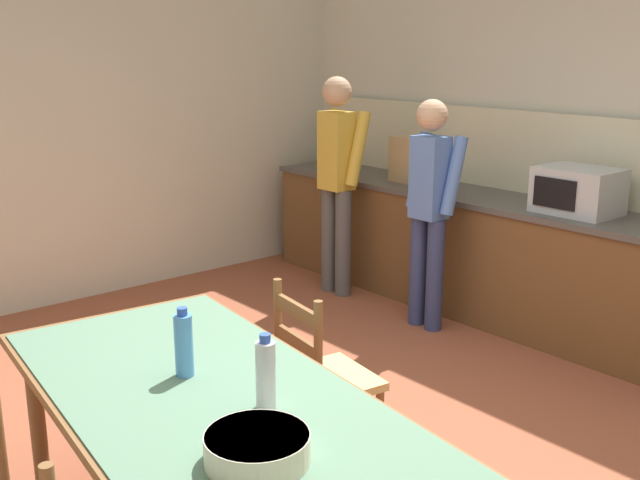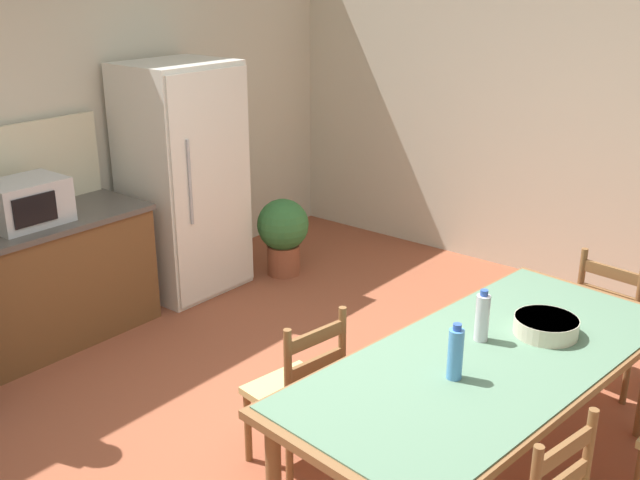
{
  "view_description": "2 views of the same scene",
  "coord_description": "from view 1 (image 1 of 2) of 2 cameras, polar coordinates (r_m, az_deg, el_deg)",
  "views": [
    {
      "loc": [
        2.35,
        -2.17,
        1.97
      ],
      "look_at": [
        -0.08,
        -0.11,
        1.13
      ],
      "focal_mm": 42.0,
      "sensor_mm": 36.0,
      "label": 1
    },
    {
      "loc": [
        -2.64,
        -2.26,
        2.5
      ],
      "look_at": [
        0.03,
        -0.1,
        1.25
      ],
      "focal_mm": 42.0,
      "sensor_mm": 36.0,
      "label": 2
    }
  ],
  "objects": [
    {
      "name": "paper_bag",
      "position": [
        6.04,
        6.58,
        6.11
      ],
      "size": [
        0.24,
        0.16,
        0.36
      ],
      "primitive_type": "cube",
      "color": "tan",
      "rests_on": "kitchen_counter"
    },
    {
      "name": "person_at_sink",
      "position": [
        5.91,
        1.33,
        5.01
      ],
      "size": [
        0.43,
        0.3,
        1.73
      ],
      "rotation": [
        0.0,
        0.0,
        1.57
      ],
      "color": "#4C4C4C",
      "rests_on": "ground"
    },
    {
      "name": "dining_table",
      "position": [
        2.71,
        -7.62,
        -13.57
      ],
      "size": [
        2.36,
        1.22,
        0.76
      ],
      "rotation": [
        0.0,
        0.0,
        -0.11
      ],
      "color": "brown",
      "rests_on": "ground"
    },
    {
      "name": "kitchen_counter",
      "position": [
        5.85,
        10.38,
        -0.58
      ],
      "size": [
        3.62,
        0.66,
        0.89
      ],
      "color": "brown",
      "rests_on": "ground"
    },
    {
      "name": "microwave",
      "position": [
        5.15,
        19.05,
        3.58
      ],
      "size": [
        0.5,
        0.39,
        0.3
      ],
      "color": "#B2B7BC",
      "rests_on": "kitchen_counter"
    },
    {
      "name": "wall_left",
      "position": [
        6.03,
        -19.44,
        8.97
      ],
      "size": [
        0.12,
        5.2,
        2.9
      ],
      "primitive_type": "cube",
      "color": "beige",
      "rests_on": "ground"
    },
    {
      "name": "chair_side_far_left",
      "position": [
        3.57,
        0.15,
        -10.58
      ],
      "size": [
        0.47,
        0.46,
        0.91
      ],
      "rotation": [
        0.0,
        0.0,
        2.99
      ],
      "color": "brown",
      "rests_on": "ground"
    },
    {
      "name": "bottle_off_centre",
      "position": [
        2.59,
        -4.16,
        -10.14
      ],
      "size": [
        0.07,
        0.07,
        0.27
      ],
      "color": "silver",
      "rests_on": "dining_table"
    },
    {
      "name": "counter_splashback",
      "position": [
        5.94,
        12.64,
        6.88
      ],
      "size": [
        3.58,
        0.03,
        0.6
      ],
      "primitive_type": "cube",
      "color": "beige",
      "rests_on": "kitchen_counter"
    },
    {
      "name": "serving_bowl",
      "position": [
        2.32,
        -4.81,
        -15.38
      ],
      "size": [
        0.32,
        0.32,
        0.09
      ],
      "color": "beige",
      "rests_on": "dining_table"
    },
    {
      "name": "ground_plane",
      "position": [
        3.75,
        2.08,
        -16.95
      ],
      "size": [
        8.32,
        8.32,
        0.0
      ],
      "primitive_type": "plane",
      "color": "brown"
    },
    {
      "name": "person_at_counter",
      "position": [
        5.22,
        8.36,
        2.84
      ],
      "size": [
        0.4,
        0.28,
        1.61
      ],
      "rotation": [
        0.0,
        0.0,
        1.57
      ],
      "color": "navy",
      "rests_on": "ground"
    },
    {
      "name": "bottle_near_centre",
      "position": [
        2.86,
        -10.34,
        -7.83
      ],
      "size": [
        0.07,
        0.07,
        0.27
      ],
      "color": "#4C8ED6",
      "rests_on": "dining_table"
    }
  ]
}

